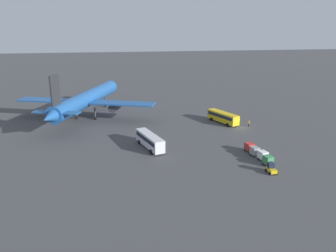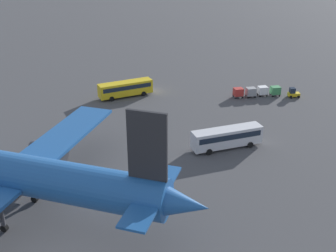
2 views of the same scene
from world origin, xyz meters
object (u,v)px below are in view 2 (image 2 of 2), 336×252
at_px(shuttle_bus_near, 125,88).
at_px(cargo_cart_grey, 251,92).
at_px(cargo_cart_red, 238,92).
at_px(shuttle_bus_far, 227,136).
at_px(baggage_tug, 293,93).
at_px(worker_person, 148,83).
at_px(cargo_cart_green, 275,90).
at_px(cargo_cart_white, 263,90).
at_px(airplane, 2,172).

height_order(shuttle_bus_near, cargo_cart_grey, shuttle_bus_near).
distance_m(shuttle_bus_near, cargo_cart_red, 23.95).
relative_size(shuttle_bus_far, baggage_tug, 5.00).
xyz_separation_m(shuttle_bus_far, baggage_tug, (-18.33, -21.99, -1.07)).
bearing_deg(cargo_cart_grey, baggage_tug, 176.04).
height_order(worker_person, cargo_cart_green, cargo_cart_green).
height_order(worker_person, cargo_cart_red, cargo_cart_red).
xyz_separation_m(shuttle_bus_near, cargo_cart_white, (-29.29, 1.15, -0.76)).
bearing_deg(shuttle_bus_near, baggage_tug, 153.80).
height_order(worker_person, cargo_cart_white, cargo_cart_white).
xyz_separation_m(shuttle_bus_far, cargo_cart_grey, (-9.32, -22.62, -0.82)).
height_order(cargo_cart_green, cargo_cart_white, same).
bearing_deg(baggage_tug, cargo_cart_red, -2.76).
relative_size(shuttle_bus_near, cargo_cart_red, 5.19).
height_order(shuttle_bus_near, cargo_cart_red, shuttle_bus_near).
xyz_separation_m(airplane, baggage_tug, (-48.61, -38.06, -5.17)).
bearing_deg(cargo_cart_white, worker_person, -16.97).
xyz_separation_m(shuttle_bus_near, cargo_cart_grey, (-26.58, 1.79, -0.76)).
xyz_separation_m(cargo_cart_green, cargo_cart_red, (8.16, 0.60, 0.00)).
height_order(airplane, worker_person, airplane).
height_order(shuttle_bus_far, cargo_cart_white, shuttle_bus_far).
bearing_deg(shuttle_bus_near, cargo_cart_green, 155.32).
bearing_deg(cargo_cart_red, worker_person, -23.42).
bearing_deg(shuttle_bus_near, worker_person, -150.41).
distance_m(cargo_cart_green, cargo_cart_white, 2.72).
relative_size(shuttle_bus_far, worker_person, 6.92).
bearing_deg(worker_person, cargo_cart_white, 163.03).
relative_size(cargo_cart_grey, cargo_cart_red, 1.00).
distance_m(cargo_cart_white, cargo_cart_grey, 2.79).
distance_m(airplane, cargo_cart_grey, 55.57).
bearing_deg(airplane, worker_person, -90.37).
height_order(shuttle_bus_far, baggage_tug, shuttle_bus_far).
distance_m(shuttle_bus_far, worker_person, 33.09).
bearing_deg(cargo_cart_grey, cargo_cart_white, -166.83).
bearing_deg(shuttle_bus_far, airplane, 11.67).
height_order(shuttle_bus_near, cargo_cart_white, shuttle_bus_near).
bearing_deg(cargo_cart_green, baggage_tug, 162.96).
bearing_deg(baggage_tug, cargo_cart_grey, -4.31).
bearing_deg(worker_person, baggage_tug, 164.17).
bearing_deg(airplane, shuttle_bus_near, -87.20).
bearing_deg(worker_person, cargo_cart_grey, 159.55).
bearing_deg(cargo_cart_red, cargo_cart_grey, -177.26).
xyz_separation_m(shuttle_bus_far, cargo_cart_green, (-14.76, -23.09, -0.82)).
bearing_deg(shuttle_bus_near, cargo_cart_red, 153.08).
bearing_deg(airplane, shuttle_bus_far, -131.42).
height_order(airplane, cargo_cart_grey, airplane).
xyz_separation_m(cargo_cart_grey, cargo_cart_red, (2.72, 0.13, 0.00)).
xyz_separation_m(cargo_cart_green, cargo_cart_white, (2.72, -0.17, 0.00)).
relative_size(shuttle_bus_near, cargo_cart_grey, 5.19).
relative_size(airplane, cargo_cart_green, 21.83).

